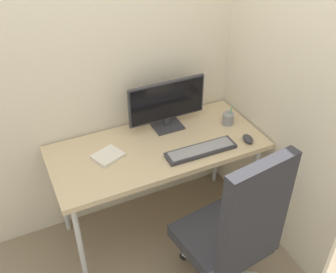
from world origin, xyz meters
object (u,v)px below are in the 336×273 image
Objects in this scene: pen_holder at (228,119)px; notebook at (108,156)px; monitor at (167,103)px; keyboard at (201,150)px; office_chair at (235,231)px; mouse at (248,139)px.

pen_holder reaches higher than notebook.
keyboard is (0.07, -0.36, -0.18)m from monitor.
office_chair is at bearing -97.54° from keyboard.
pen_holder is at bearing -21.11° from monitor.
office_chair is 6.71× the size of notebook.
monitor reaches higher than keyboard.
keyboard is 0.34m from mouse.
pen_holder is at bearing -21.28° from notebook.
keyboard reaches higher than notebook.
office_chair reaches higher than monitor.
office_chair is at bearing -90.12° from monitor.
monitor is 3.18× the size of notebook.
office_chair is 11.64× the size of mouse.
notebook is (-0.89, -0.00, -0.03)m from pen_holder.
monitor is 5.52× the size of mouse.
monitor reaches higher than mouse.
monitor reaches higher than notebook.
notebook is (-0.49, -0.16, -0.18)m from monitor.
mouse is at bearing 51.00° from office_chair.
mouse is 0.93m from notebook.
notebook is at bearing -162.05° from monitor.
monitor is at bearing -3.50° from notebook.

